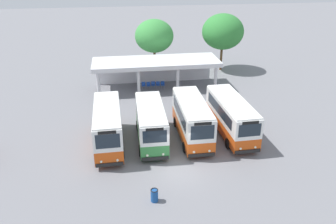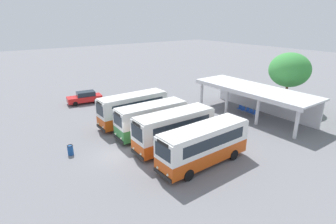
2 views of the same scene
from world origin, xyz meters
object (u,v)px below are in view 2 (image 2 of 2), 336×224
at_px(city_bus_middle_cream, 174,129).
at_px(waiting_chair_second_from_end, 243,109).
at_px(waiting_chair_fourth_seat, 251,112).
at_px(litter_bin_apron, 70,150).
at_px(parked_car_flank, 85,97).
at_px(city_bus_second_in_row, 152,119).
at_px(city_bus_nearest_orange, 133,108).
at_px(waiting_chair_fifth_seat, 254,113).
at_px(waiting_chair_middle_seat, 247,110).
at_px(waiting_chair_end_by_column, 240,108).
at_px(city_bus_fourth_amber, 204,144).

distance_m(city_bus_middle_cream, waiting_chair_second_from_end, 12.78).
bearing_deg(city_bus_middle_cream, waiting_chair_fourth_seat, 96.23).
bearing_deg(litter_bin_apron, parked_car_flank, 155.91).
distance_m(city_bus_second_in_row, city_bus_middle_cream, 3.55).
bearing_deg(city_bus_nearest_orange, city_bus_second_in_row, 1.64).
bearing_deg(waiting_chair_second_from_end, litter_bin_apron, -94.75).
bearing_deg(waiting_chair_fifth_seat, litter_bin_apron, -99.48).
bearing_deg(waiting_chair_second_from_end, waiting_chair_middle_seat, 8.85).
distance_m(city_bus_nearest_orange, litter_bin_apron, 8.37).
distance_m(waiting_chair_end_by_column, waiting_chair_fourth_seat, 1.71).
bearing_deg(waiting_chair_end_by_column, city_bus_nearest_orange, -107.48).
xyz_separation_m(waiting_chair_fourth_seat, waiting_chair_fifth_seat, (0.57, -0.05, 0.00)).
distance_m(city_bus_nearest_orange, waiting_chair_second_from_end, 13.54).
bearing_deg(litter_bin_apron, waiting_chair_second_from_end, 85.25).
height_order(waiting_chair_fourth_seat, litter_bin_apron, litter_bin_apron).
height_order(parked_car_flank, waiting_chair_middle_seat, parked_car_flank).
height_order(city_bus_fourth_amber, waiting_chair_end_by_column, city_bus_fourth_amber).
height_order(city_bus_middle_cream, waiting_chair_end_by_column, city_bus_middle_cream).
xyz_separation_m(city_bus_middle_cream, waiting_chair_fourth_seat, (-1.36, 12.49, -1.36)).
height_order(city_bus_nearest_orange, litter_bin_apron, city_bus_nearest_orange).
height_order(city_bus_nearest_orange, waiting_chair_fifth_seat, city_bus_nearest_orange).
relative_size(city_bus_nearest_orange, parked_car_flank, 1.64).
relative_size(city_bus_second_in_row, city_bus_middle_cream, 0.96).
xyz_separation_m(city_bus_second_in_row, city_bus_fourth_amber, (7.09, 0.34, 0.01)).
bearing_deg(city_bus_nearest_orange, waiting_chair_fourth_seat, 65.71).
height_order(city_bus_middle_cream, city_bus_fourth_amber, city_bus_middle_cream).
xyz_separation_m(waiting_chair_second_from_end, litter_bin_apron, (-1.69, -20.39, -0.07)).
xyz_separation_m(city_bus_middle_cream, waiting_chair_middle_seat, (-1.93, 12.54, -1.36)).
height_order(city_bus_second_in_row, parked_car_flank, city_bus_second_in_row).
bearing_deg(city_bus_fourth_amber, city_bus_nearest_orange, -177.63).
xyz_separation_m(parked_car_flank, waiting_chair_second_from_end, (15.37, 14.28, -0.31)).
xyz_separation_m(waiting_chair_end_by_column, waiting_chair_middle_seat, (1.14, -0.01, 0.00)).
distance_m(city_bus_middle_cream, litter_bin_apron, 9.09).
bearing_deg(waiting_chair_fourth_seat, waiting_chair_second_from_end, -178.32).
xyz_separation_m(city_bus_middle_cream, waiting_chair_second_from_end, (-2.50, 12.45, -1.36)).
bearing_deg(parked_car_flank, waiting_chair_middle_seat, 42.03).
bearing_deg(city_bus_second_in_row, waiting_chair_second_from_end, 85.26).
distance_m(city_bus_fourth_amber, waiting_chair_fifth_seat, 13.02).
relative_size(city_bus_middle_cream, parked_car_flank, 1.61).
relative_size(city_bus_nearest_orange, waiting_chair_middle_seat, 8.96).
xyz_separation_m(city_bus_middle_cream, city_bus_fourth_amber, (3.55, 0.23, -0.09)).
bearing_deg(city_bus_middle_cream, city_bus_second_in_row, -178.29).
height_order(city_bus_nearest_orange, city_bus_middle_cream, city_bus_middle_cream).
relative_size(waiting_chair_end_by_column, waiting_chair_second_from_end, 1.00).
relative_size(parked_car_flank, waiting_chair_fifth_seat, 5.47).
xyz_separation_m(waiting_chair_fourth_seat, litter_bin_apron, (-2.83, -20.42, -0.07)).
bearing_deg(city_bus_nearest_orange, city_bus_middle_cream, 1.67).
bearing_deg(waiting_chair_fifth_seat, city_bus_fourth_amber, -70.42).
height_order(city_bus_fourth_amber, waiting_chair_fourth_seat, city_bus_fourth_amber).
bearing_deg(litter_bin_apron, city_bus_second_in_row, 85.25).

